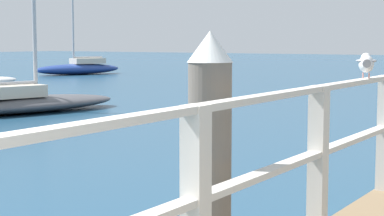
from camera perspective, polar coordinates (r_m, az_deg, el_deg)
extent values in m
cube|color=beige|center=(3.37, 0.33, -9.00)|extent=(0.12, 0.12, 1.09)
cube|color=beige|center=(4.83, 11.03, -4.55)|extent=(0.12, 0.12, 1.09)
cylinder|color=#6B6056|center=(4.22, 1.57, -7.39)|extent=(0.28, 0.28, 1.68)
cone|color=white|center=(4.11, 1.61, 5.44)|extent=(0.29, 0.29, 0.20)
ellipsoid|color=white|center=(5.74, 15.10, 3.78)|extent=(0.21, 0.31, 0.15)
sphere|color=white|center=(5.92, 15.08, 4.27)|extent=(0.09, 0.09, 0.09)
cone|color=gold|center=(5.98, 15.06, 4.29)|extent=(0.04, 0.06, 0.02)
cone|color=#939399|center=(5.57, 15.13, 3.82)|extent=(0.09, 0.10, 0.07)
ellipsoid|color=#939399|center=(5.74, 15.10, 4.04)|extent=(0.24, 0.27, 0.04)
cylinder|color=tan|center=(5.74, 14.82, 2.78)|extent=(0.01, 0.01, 0.05)
cylinder|color=tan|center=(5.74, 15.32, 2.77)|extent=(0.01, 0.01, 0.05)
ellipsoid|color=navy|center=(35.04, -10.01, 3.38)|extent=(3.03, 5.16, 0.56)
cylinder|color=#B2B2B7|center=(34.92, -10.46, 8.16)|extent=(0.10, 0.10, 5.28)
cylinder|color=#B2B2B7|center=(35.31, -9.14, 4.44)|extent=(0.64, 1.66, 0.08)
cube|color=beige|center=(35.31, -9.17, 4.12)|extent=(1.38, 1.96, 0.30)
ellipsoid|color=#4C4C51|center=(16.95, -14.29, 0.34)|extent=(2.97, 5.32, 0.40)
cylinder|color=#B2B2B7|center=(16.61, -16.24, 2.08)|extent=(0.51, 1.73, 0.08)
cube|color=beige|center=(16.64, -16.14, 1.40)|extent=(1.42, 2.00, 0.30)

